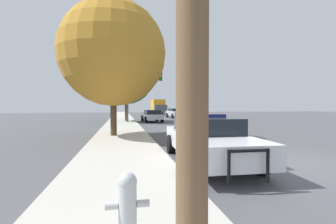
{
  "coord_description": "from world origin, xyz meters",
  "views": [
    {
      "loc": [
        -5.11,
        -5.96,
        1.77
      ],
      "look_at": [
        -1.17,
        13.03,
        1.23
      ],
      "focal_mm": 24.0,
      "sensor_mm": 36.0,
      "label": 1
    }
  ],
  "objects": [
    {
      "name": "box_truck",
      "position": [
        2.42,
        40.28,
        1.64
      ],
      "size": [
        2.74,
        7.05,
        3.08
      ],
      "rotation": [
        0.0,
        0.0,
        3.12
      ],
      "color": "#474C51",
      "rests_on": "ground_plane"
    },
    {
      "name": "car_background_midblock",
      "position": [
        -1.83,
        18.55,
        0.71
      ],
      "size": [
        2.15,
        4.07,
        1.32
      ],
      "rotation": [
        0.0,
        0.0,
        0.06
      ],
      "color": "#B7B7BC",
      "rests_on": "ground_plane"
    },
    {
      "name": "fire_hydrant",
      "position": [
        -5.05,
        -3.12,
        0.56
      ],
      "size": [
        0.55,
        0.24,
        0.8
      ],
      "color": "#B7BCC1",
      "rests_on": "sidewalk_left"
    },
    {
      "name": "traffic_light",
      "position": [
        -3.13,
        16.74,
        3.84
      ],
      "size": [
        3.58,
        0.35,
        5.27
      ],
      "color": "#424247",
      "rests_on": "sidewalk_left"
    },
    {
      "name": "police_car",
      "position": [
        -2.45,
        0.74,
        0.75
      ],
      "size": [
        2.27,
        5.09,
        1.5
      ],
      "rotation": [
        0.0,
        0.0,
        3.09
      ],
      "color": "white",
      "rests_on": "ground_plane"
    },
    {
      "name": "ground_plane",
      "position": [
        0.0,
        0.0,
        0.0
      ],
      "size": [
        110.0,
        110.0,
        0.0
      ],
      "primitive_type": "plane",
      "color": "#4F4F54"
    },
    {
      "name": "tree_sidewalk_near",
      "position": [
        -5.54,
        6.83,
        4.64
      ],
      "size": [
        5.79,
        5.79,
        7.41
      ],
      "color": "#4C3823",
      "rests_on": "sidewalk_left"
    },
    {
      "name": "sidewalk_left",
      "position": [
        -5.1,
        0.0,
        0.07
      ],
      "size": [
        3.0,
        110.0,
        0.13
      ],
      "color": "#BCB7AD",
      "rests_on": "ground_plane"
    },
    {
      "name": "car_background_oncoming",
      "position": [
        2.67,
        26.15,
        0.75
      ],
      "size": [
        2.23,
        4.65,
        1.38
      ],
      "rotation": [
        0.0,
        0.0,
        3.22
      ],
      "color": "#B7B7BC",
      "rests_on": "ground_plane"
    },
    {
      "name": "car_background_distant",
      "position": [
        2.44,
        42.05,
        0.71
      ],
      "size": [
        2.2,
        4.35,
        1.34
      ],
      "rotation": [
        0.0,
        0.0,
        0.07
      ],
      "color": "silver",
      "rests_on": "ground_plane"
    },
    {
      "name": "tree_sidewalk_mid",
      "position": [
        -4.6,
        19.06,
        5.0
      ],
      "size": [
        6.12,
        6.12,
        7.93
      ],
      "color": "#4C3823",
      "rests_on": "sidewalk_left"
    }
  ]
}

